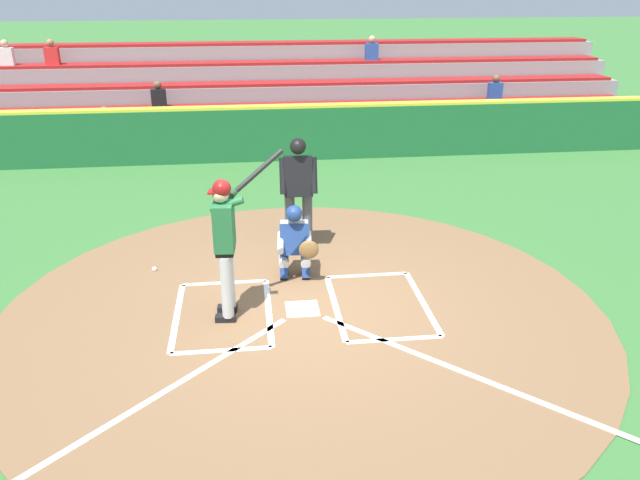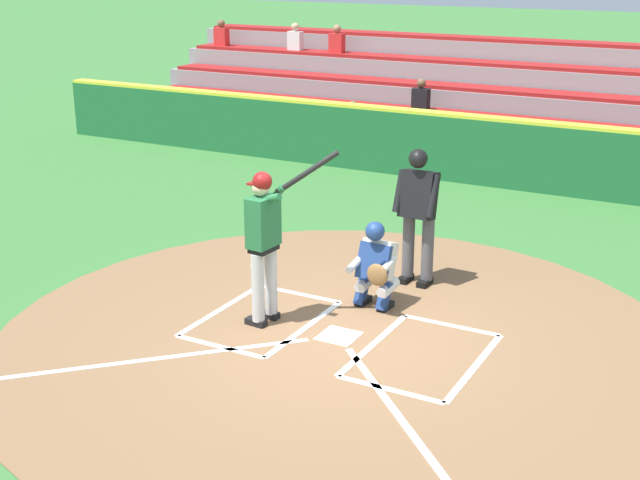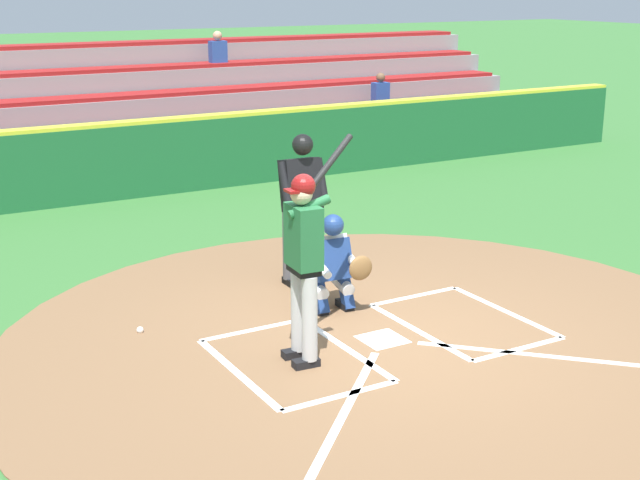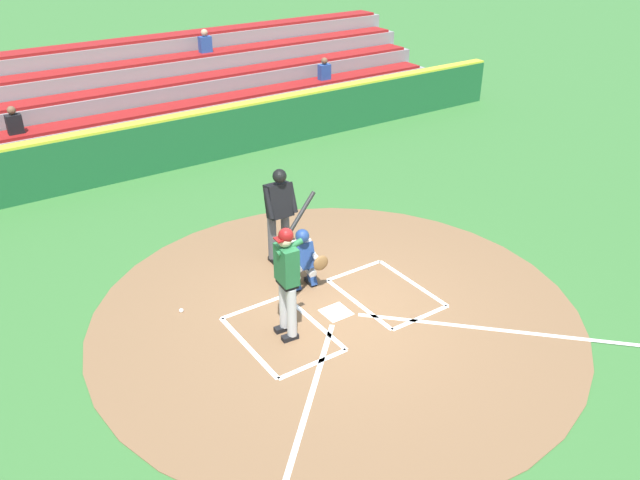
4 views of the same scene
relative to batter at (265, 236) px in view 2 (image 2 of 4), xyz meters
name	(u,v)px [view 2 (image 2 of 4)]	position (x,y,z in m)	size (l,w,h in m)	color
ground_plane	(339,337)	(-0.95, -0.06, -1.10)	(120.00, 120.00, 0.00)	#387033
dirt_circle	(339,336)	(-0.95, -0.06, -1.09)	(8.00, 8.00, 0.01)	brown
home_plate_and_chalk	(301,366)	(-0.95, 0.82, -1.08)	(7.93, 4.91, 0.01)	white
batter	(265,236)	(0.00, 0.00, 0.00)	(0.97, 0.66, 2.13)	#BCBCBC
catcher	(376,263)	(-0.95, -1.05, -0.51)	(0.59, 0.64, 1.13)	black
plate_umpire	(418,207)	(-1.09, -2.04, -0.02)	(0.59, 0.42, 1.86)	#4C4C51
baseball	(253,266)	(1.16, -1.50, -1.06)	(0.07, 0.07, 0.07)	white
backstop_wall	(524,155)	(-0.95, -7.56, -0.45)	(22.00, 0.36, 1.31)	#1E6033
bleacher_stand	(566,116)	(-0.95, -10.82, -0.25)	(20.00, 4.25, 2.55)	gray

